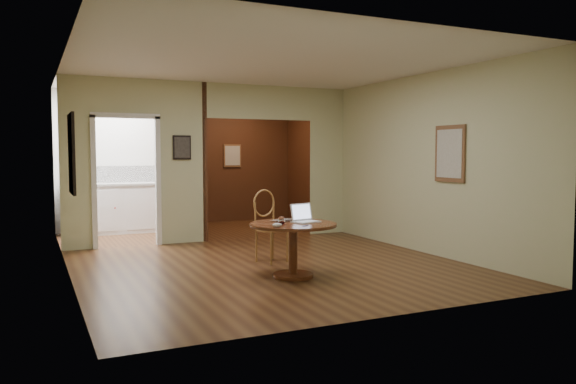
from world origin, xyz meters
name	(u,v)px	position (x,y,z in m)	size (l,w,h in m)	color
floor	(275,267)	(0.00, 0.00, 0.00)	(5.00, 5.00, 0.00)	#422313
room_shell	(181,166)	(-0.47, 3.10, 1.29)	(5.20, 7.50, 5.00)	white
dining_table	(293,237)	(-0.03, -0.63, 0.49)	(1.06, 1.06, 0.66)	#602D18
chair	(269,221)	(0.09, 0.42, 0.56)	(0.54, 0.54, 1.00)	olive
open_laptop	(304,217)	(0.14, -0.58, 0.72)	(0.36, 0.35, 0.22)	silver
closed_laptop	(284,221)	(-0.07, -0.46, 0.67)	(0.31, 0.20, 0.02)	#A8A8AD
mouse	(277,225)	(-0.35, -0.88, 0.69)	(0.12, 0.07, 0.05)	silver
wine_glass	(281,220)	(-0.21, -0.69, 0.71)	(0.09, 0.09, 0.10)	white
pen	(306,226)	(-0.01, -0.93, 0.67)	(0.01, 0.01, 0.13)	#0C1556
kitchen_cabinet	(121,208)	(-1.35, 4.20, 0.47)	(2.06, 0.60, 0.94)	white
grocery_bag	(163,174)	(-0.55, 4.20, 1.10)	(0.31, 0.27, 0.31)	#C5B690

